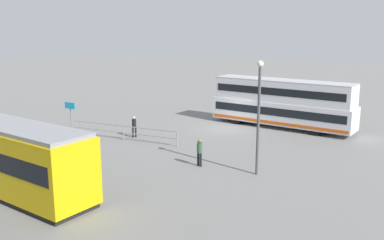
{
  "coord_description": "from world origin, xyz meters",
  "views": [
    {
      "loc": [
        -12.16,
        31.69,
        8.1
      ],
      "look_at": [
        0.39,
        5.84,
        1.85
      ],
      "focal_mm": 39.59,
      "sensor_mm": 36.0,
      "label": 1
    }
  ],
  "objects": [
    {
      "name": "ground_plane",
      "position": [
        0.0,
        0.0,
        0.0
      ],
      "size": [
        160.0,
        160.0,
        0.0
      ],
      "primitive_type": "plane",
      "color": "slate"
    },
    {
      "name": "street_lamp",
      "position": [
        -5.51,
        9.62,
        3.77
      ],
      "size": [
        0.36,
        0.36,
        6.41
      ],
      "color": "#4C4C51",
      "rests_on": "ground"
    },
    {
      "name": "info_sign",
      "position": [
        11.2,
        5.97,
        1.65
      ],
      "size": [
        1.1,
        0.17,
        2.39
      ],
      "color": "slate",
      "rests_on": "ground"
    },
    {
      "name": "double_decker_bus",
      "position": [
        -3.8,
        -2.49,
        2.04
      ],
      "size": [
        12.15,
        4.33,
        3.98
      ],
      "color": "white",
      "rests_on": "ground"
    },
    {
      "name": "pedestrian_railing",
      "position": [
        5.66,
        6.62,
        0.75
      ],
      "size": [
        8.92,
        0.29,
        1.08
      ],
      "color": "gray",
      "rests_on": "ground"
    },
    {
      "name": "pedestrian_near_railing",
      "position": [
        5.35,
        5.63,
        0.93
      ],
      "size": [
        0.45,
        0.45,
        1.63
      ],
      "color": "black",
      "rests_on": "ground"
    },
    {
      "name": "pedestrian_crossing",
      "position": [
        -1.98,
        9.7,
        0.96
      ],
      "size": [
        0.42,
        0.42,
        1.68
      ],
      "color": "black",
      "rests_on": "ground"
    }
  ]
}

